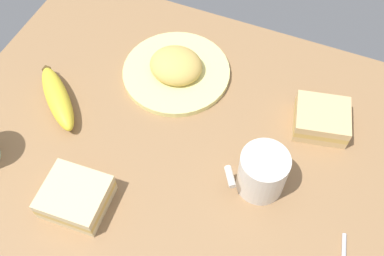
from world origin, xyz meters
TOP-DOWN VIEW (x-y plane):
  - tabletop at (0.00, 0.00)cm, footprint 90.00×64.00cm
  - plate_of_food at (8.66, -12.67)cm, footprint 21.42×21.42cm
  - coffee_mug_black at (-14.22, 4.42)cm, footprint 10.04×8.79cm
  - sandwich_main at (12.56, 19.22)cm, footprint 10.80×9.84cm
  - sandwich_side at (-20.79, -11.28)cm, footprint 11.18×10.45cm
  - banana at (26.27, 2.84)cm, footprint 14.72×13.88cm

SIDE VIEW (x-z plane):
  - tabletop at x=0.00cm, z-range 0.00..2.00cm
  - plate_of_food at x=8.66cm, z-range 0.83..6.34cm
  - banana at x=26.27cm, z-range 2.00..6.12cm
  - sandwich_main at x=12.56cm, z-range 2.00..6.40cm
  - sandwich_side at x=-20.79cm, z-range 2.00..6.40cm
  - coffee_mug_black at x=-14.22cm, z-range 2.13..10.68cm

